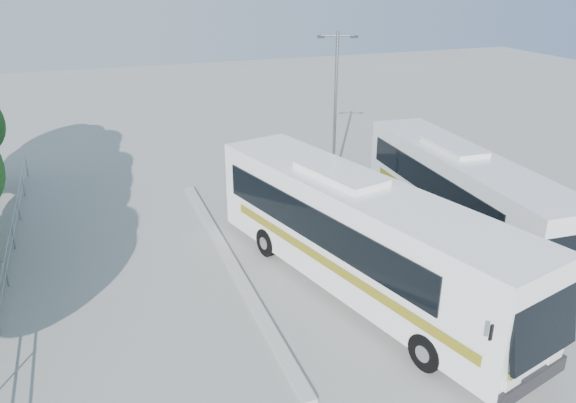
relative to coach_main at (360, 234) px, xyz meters
name	(u,v)px	position (x,y,z in m)	size (l,w,h in m)	color
ground	(306,277)	(-1.38, 1.29, -2.06)	(100.00, 100.00, 0.00)	#989893
kerb_divider	(230,261)	(-3.68, 3.29, -1.99)	(0.40, 16.00, 0.15)	#B2B2AD
railing	(7,255)	(-11.38, 5.29, -1.33)	(0.06, 22.00, 1.00)	gray
coach_main	(360,234)	(0.00, 0.00, 0.00)	(6.00, 13.81, 3.77)	white
coach_adjacent	(463,193)	(5.89, 2.38, -0.20)	(3.20, 12.40, 3.41)	silver
lamppost	(335,106)	(3.19, 9.08, 2.14)	(1.81, 0.76, 7.61)	gray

